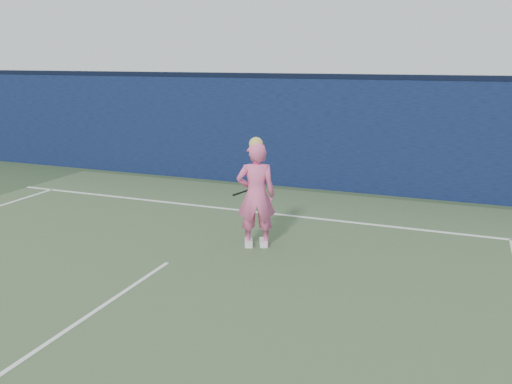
% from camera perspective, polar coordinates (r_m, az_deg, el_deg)
% --- Properties ---
extents(ground, '(80.00, 80.00, 0.00)m').
position_cam_1_polar(ground, '(7.38, -13.32, -10.00)').
color(ground, '#36472B').
rests_on(ground, ground).
extents(court_surface, '(11.00, 16.00, 0.01)m').
position_cam_1_polar(court_surface, '(6.04, -24.53, -16.63)').
color(court_surface, '#3F5535').
rests_on(court_surface, ground).
extents(backstop_wall, '(24.00, 0.40, 2.50)m').
position_cam_1_polar(backstop_wall, '(12.74, 3.15, 6.28)').
color(backstop_wall, '#0C1038').
rests_on(backstop_wall, ground).
extents(wall_cap, '(24.00, 0.42, 0.10)m').
position_cam_1_polar(wall_cap, '(12.63, 3.23, 12.14)').
color(wall_cap, black).
rests_on(wall_cap, backstop_wall).
extents(player, '(0.72, 0.61, 1.77)m').
position_cam_1_polar(player, '(8.53, 0.00, -0.29)').
color(player, pink).
rests_on(player, ground).
extents(racket, '(0.46, 0.35, 0.29)m').
position_cam_1_polar(racket, '(8.99, -0.17, 0.36)').
color(racket, black).
rests_on(racket, ground).
extents(court_lines, '(11.00, 12.04, 0.01)m').
position_cam_1_polar(court_lines, '(7.14, -14.84, -10.86)').
color(court_lines, white).
rests_on(court_lines, court_surface).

